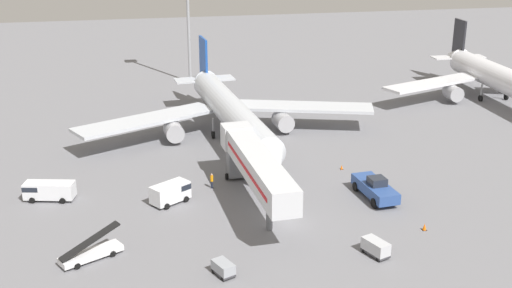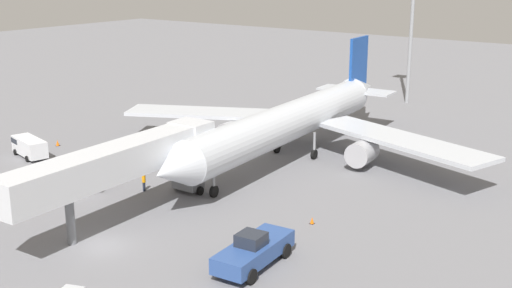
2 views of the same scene
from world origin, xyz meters
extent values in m
plane|color=slate|center=(0.00, 0.00, 0.00)|extent=(300.00, 300.00, 0.00)
cylinder|color=silver|center=(-0.93, 27.02, 4.28)|extent=(6.77, 35.21, 4.12)
cone|color=silver|center=(0.56, 7.51, 4.28)|extent=(4.34, 4.44, 4.04)
cone|color=silver|center=(-2.50, 47.68, 4.59)|extent=(4.39, 6.73, 3.92)
cube|color=#1947A3|center=(-2.38, 46.08, 8.40)|extent=(0.74, 5.08, 6.60)
cube|color=silver|center=(0.12, 45.81, 4.80)|extent=(5.21, 4.05, 0.24)
cube|color=silver|center=(-4.81, 45.43, 4.80)|extent=(5.21, 4.05, 0.24)
cube|color=silver|center=(10.59, 30.94, 3.35)|extent=(21.64, 11.22, 0.44)
cube|color=silver|center=(-12.91, 29.15, 3.35)|extent=(21.15, 13.91, 0.44)
cylinder|color=#A8A8AD|center=(7.12, 29.28, 1.77)|extent=(2.85, 3.56, 2.60)
cylinder|color=#A8A8AD|center=(-9.23, 28.04, 1.77)|extent=(2.85, 3.56, 2.60)
cylinder|color=gray|center=(0.11, 13.41, 1.80)|extent=(0.28, 0.28, 2.49)
cylinder|color=black|center=(0.11, 13.41, 0.55)|extent=(0.43, 1.12, 1.10)
cylinder|color=gray|center=(1.28, 29.30, 1.80)|extent=(0.28, 0.28, 2.49)
cylinder|color=black|center=(1.28, 29.30, 0.55)|extent=(0.43, 1.12, 1.10)
cylinder|color=gray|center=(-3.45, 28.94, 1.80)|extent=(0.28, 0.28, 2.49)
cylinder|color=black|center=(-3.45, 28.94, 0.55)|extent=(0.43, 1.12, 1.10)
cube|color=silver|center=(-2.27, 2.92, 5.33)|extent=(3.92, 20.36, 2.70)
cube|color=red|center=(-3.78, 2.85, 5.33)|extent=(0.82, 16.99, 0.44)
cube|color=silver|center=(-2.76, 13.63, 5.33)|extent=(3.57, 2.96, 2.84)
cube|color=#232833|center=(-2.82, 14.93, 5.58)|extent=(3.31, 0.39, 0.90)
cube|color=slate|center=(-2.73, 13.03, 2.19)|extent=(2.63, 1.91, 3.58)
cylinder|color=black|center=(-4.15, 12.96, 0.40)|extent=(0.34, 0.81, 0.80)
cylinder|color=black|center=(-1.31, 13.10, 0.40)|extent=(0.34, 0.81, 0.80)
cylinder|color=slate|center=(-2.08, -1.13, 1.99)|extent=(0.70, 0.70, 3.98)
cube|color=#2D4C8E|center=(11.58, 4.08, 1.15)|extent=(3.21, 7.57, 1.21)
cube|color=#232833|center=(11.61, 3.71, 2.21)|extent=(1.97, 1.94, 0.90)
cylinder|color=black|center=(13.02, 1.79, 0.55)|extent=(0.49, 1.13, 1.10)
cylinder|color=black|center=(10.54, 1.58, 0.55)|extent=(0.49, 1.13, 1.10)
cylinder|color=black|center=(12.63, 6.57, 0.55)|extent=(0.49, 1.13, 1.10)
cylinder|color=black|center=(10.15, 6.37, 0.55)|extent=(0.49, 1.13, 1.10)
cube|color=white|center=(-19.92, -3.69, 0.57)|extent=(6.12, 4.30, 0.55)
cube|color=black|center=(-19.92, -3.69, 1.93)|extent=(5.80, 3.64, 2.11)
cylinder|color=black|center=(-18.69, -2.13, 0.30)|extent=(0.63, 0.47, 0.60)
cylinder|color=black|center=(-17.94, -3.56, 0.30)|extent=(0.63, 0.47, 0.60)
cylinder|color=black|center=(-21.89, -3.81, 0.30)|extent=(0.63, 0.47, 0.60)
cylinder|color=black|center=(-21.14, -5.24, 0.30)|extent=(0.63, 0.47, 0.60)
cube|color=white|center=(-24.87, 11.32, 1.19)|extent=(5.91, 3.28, 1.81)
cube|color=#1E232D|center=(-26.72, 11.77, 1.59)|extent=(2.22, 2.40, 0.58)
cylinder|color=black|center=(-26.79, 10.80, 0.34)|extent=(0.75, 0.51, 0.68)
cylinder|color=black|center=(-26.33, 12.67, 0.34)|extent=(0.75, 0.51, 0.68)
cylinder|color=black|center=(-23.42, 9.97, 0.34)|extent=(0.75, 0.51, 0.68)
cylinder|color=black|center=(-22.96, 11.84, 0.34)|extent=(0.75, 0.51, 0.68)
cube|color=white|center=(-11.50, 7.59, 1.28)|extent=(4.84, 4.18, 1.99)
cube|color=#1E232D|center=(-10.25, 8.41, 1.72)|extent=(2.35, 2.55, 0.64)
cylinder|color=black|center=(-10.91, 9.18, 0.34)|extent=(0.78, 0.69, 0.68)
cylinder|color=black|center=(-9.81, 7.50, 0.34)|extent=(0.78, 0.69, 0.68)
cylinder|color=black|center=(-13.20, 7.67, 0.34)|extent=(0.78, 0.69, 0.68)
cylinder|color=black|center=(-12.10, 6.00, 0.34)|extent=(0.78, 0.69, 0.68)
cube|color=#38383D|center=(6.58, -8.55, 0.29)|extent=(2.24, 3.07, 0.22)
cube|color=silver|center=(6.58, -8.55, 0.99)|extent=(2.24, 3.07, 1.18)
cylinder|color=black|center=(5.65, -7.86, 0.18)|extent=(0.24, 0.38, 0.36)
cylinder|color=black|center=(6.82, -7.42, 0.18)|extent=(0.24, 0.38, 0.36)
cylinder|color=black|center=(6.33, -9.68, 0.18)|extent=(0.24, 0.38, 0.36)
cylinder|color=black|center=(7.50, -9.24, 0.18)|extent=(0.24, 0.38, 0.36)
cube|color=#38383D|center=(-8.20, -9.09, 0.29)|extent=(2.06, 2.57, 0.22)
cube|color=#999EA5|center=(-8.20, -9.09, 0.86)|extent=(2.06, 2.57, 0.91)
cylinder|color=black|center=(-7.35, -9.59, 0.18)|extent=(0.25, 0.38, 0.36)
cylinder|color=black|center=(-8.45, -10.05, 0.18)|extent=(0.25, 0.38, 0.36)
cylinder|color=black|center=(-7.96, -8.13, 0.18)|extent=(0.25, 0.38, 0.36)
cylinder|color=black|center=(-9.05, -8.59, 0.18)|extent=(0.25, 0.38, 0.36)
cylinder|color=#1E2333|center=(-6.32, 10.76, 0.45)|extent=(0.36, 0.36, 0.90)
cylinder|color=orange|center=(-6.32, 10.76, 1.25)|extent=(0.48, 0.48, 0.71)
sphere|color=tan|center=(-6.32, 10.76, 1.74)|extent=(0.24, 0.24, 0.24)
cube|color=black|center=(-26.14, 16.00, 0.01)|extent=(0.46, 0.46, 0.03)
cone|color=orange|center=(-26.14, 16.00, 0.37)|extent=(0.39, 0.39, 0.68)
cube|color=black|center=(10.81, 13.29, 0.01)|extent=(0.39, 0.39, 0.03)
cone|color=orange|center=(10.81, 13.29, 0.31)|extent=(0.33, 0.33, 0.57)
cube|color=black|center=(13.54, -4.64, 0.01)|extent=(0.48, 0.48, 0.03)
cone|color=orange|center=(13.54, -4.64, 0.38)|extent=(0.41, 0.41, 0.71)
cylinder|color=silver|center=(47.71, 37.08, 4.35)|extent=(5.15, 29.91, 4.26)
cone|color=silver|center=(48.23, 54.72, 4.67)|extent=(4.21, 5.61, 4.05)
cube|color=#232328|center=(48.19, 53.34, 8.62)|extent=(0.49, 4.32, 6.82)
cube|color=silver|center=(50.74, 52.88, 4.88)|extent=(5.21, 3.29, 0.24)
cube|color=silver|center=(45.62, 53.03, 4.88)|extent=(5.21, 3.29, 0.24)
cube|color=silver|center=(36.65, 40.32, 3.39)|extent=(20.01, 10.89, 0.44)
cylinder|color=#A8A8AD|center=(39.97, 39.01, 1.83)|extent=(2.65, 3.39, 2.55)
cylinder|color=gray|center=(50.21, 38.79, 1.81)|extent=(0.28, 0.28, 2.52)
cylinder|color=black|center=(50.21, 38.79, 0.55)|extent=(0.38, 1.11, 1.10)
cylinder|color=gray|center=(45.31, 38.94, 1.81)|extent=(0.28, 0.28, 2.52)
cylinder|color=black|center=(45.31, 38.94, 0.55)|extent=(0.38, 1.11, 1.10)
cylinder|color=#93969B|center=(-2.81, 63.58, 14.90)|extent=(0.56, 0.56, 29.81)
camera|label=1|loc=(-15.95, -59.46, 30.53)|focal=45.24mm
camera|label=2|loc=(37.06, -30.49, 21.06)|focal=45.99mm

